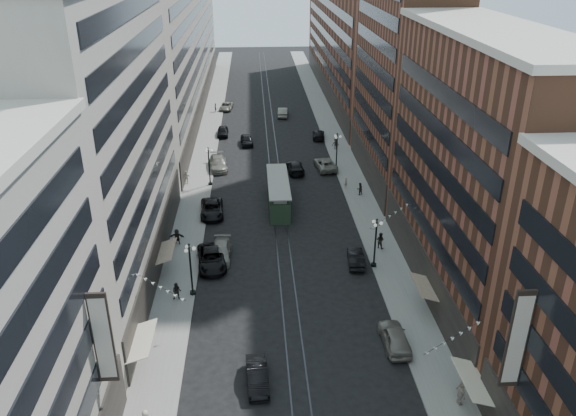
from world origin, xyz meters
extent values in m
plane|color=black|center=(0.00, 60.00, 0.00)|extent=(220.00, 220.00, 0.00)
cube|color=gray|center=(-11.00, 70.00, 0.07)|extent=(4.00, 180.00, 0.15)
cube|color=gray|center=(11.00, 70.00, 0.07)|extent=(4.00, 180.00, 0.15)
cube|color=#2D2D33|center=(-0.70, 70.00, 0.01)|extent=(0.12, 180.00, 0.02)
cube|color=#2D2D33|center=(0.70, 70.00, 0.01)|extent=(0.12, 180.00, 0.02)
cube|color=#9A9789|center=(-17.00, 33.00, 14.00)|extent=(8.00, 36.00, 28.00)
cube|color=#9A9789|center=(-17.00, 96.00, 13.00)|extent=(8.00, 90.00, 26.00)
cube|color=brown|center=(17.00, 28.00, 12.00)|extent=(8.00, 30.00, 24.00)
cube|color=brown|center=(17.00, 56.00, 21.00)|extent=(8.00, 26.00, 42.00)
cube|color=brown|center=(17.00, 105.00, 12.00)|extent=(8.00, 72.00, 24.00)
cylinder|color=black|center=(-9.20, 28.00, 0.30)|extent=(0.56, 0.56, 0.30)
cylinder|color=black|center=(-9.20, 28.00, 2.75)|extent=(0.18, 0.18, 5.20)
sphere|color=black|center=(-9.20, 28.00, 5.55)|extent=(0.24, 0.24, 0.24)
sphere|color=white|center=(-8.75, 28.00, 5.15)|extent=(0.36, 0.36, 0.36)
sphere|color=white|center=(-9.42, 28.39, 5.15)|extent=(0.36, 0.36, 0.36)
sphere|color=white|center=(-9.42, 27.61, 5.15)|extent=(0.36, 0.36, 0.36)
cylinder|color=black|center=(-9.20, 55.00, 0.30)|extent=(0.56, 0.56, 0.30)
cylinder|color=black|center=(-9.20, 55.00, 2.75)|extent=(0.18, 0.18, 5.20)
sphere|color=black|center=(-9.20, 55.00, 5.55)|extent=(0.24, 0.24, 0.24)
sphere|color=white|center=(-8.75, 55.00, 5.15)|extent=(0.36, 0.36, 0.36)
sphere|color=white|center=(-9.42, 55.39, 5.15)|extent=(0.36, 0.36, 0.36)
sphere|color=white|center=(-9.42, 54.61, 5.15)|extent=(0.36, 0.36, 0.36)
cylinder|color=black|center=(9.20, 32.00, 0.30)|extent=(0.56, 0.56, 0.30)
cylinder|color=black|center=(9.20, 32.00, 2.75)|extent=(0.18, 0.18, 5.20)
sphere|color=black|center=(9.20, 32.00, 5.55)|extent=(0.24, 0.24, 0.24)
sphere|color=white|center=(9.65, 32.00, 5.15)|extent=(0.36, 0.36, 0.36)
sphere|color=white|center=(8.97, 32.39, 5.15)|extent=(0.36, 0.36, 0.36)
sphere|color=white|center=(8.97, 31.61, 5.15)|extent=(0.36, 0.36, 0.36)
cylinder|color=black|center=(9.20, 60.00, 0.30)|extent=(0.56, 0.56, 0.30)
cylinder|color=black|center=(9.20, 60.00, 2.75)|extent=(0.18, 0.18, 5.20)
sphere|color=black|center=(9.20, 60.00, 5.55)|extent=(0.24, 0.24, 0.24)
sphere|color=white|center=(9.65, 60.00, 5.15)|extent=(0.36, 0.36, 0.36)
sphere|color=white|center=(8.97, 60.39, 5.15)|extent=(0.36, 0.36, 0.36)
sphere|color=white|center=(8.97, 59.61, 5.15)|extent=(0.36, 0.36, 0.36)
cube|color=#263C29|center=(0.00, 48.21, 1.28)|extent=(2.47, 11.85, 2.57)
cube|color=gray|center=(0.00, 48.21, 2.86)|extent=(1.58, 10.87, 0.59)
cube|color=gray|center=(0.00, 48.21, 3.26)|extent=(2.67, 12.05, 0.15)
cylinder|color=black|center=(0.00, 43.76, 0.35)|extent=(2.27, 0.69, 0.69)
cylinder|color=black|center=(0.00, 52.65, 0.35)|extent=(2.27, 0.69, 0.69)
imported|color=black|center=(-7.70, 33.41, 0.86)|extent=(3.55, 6.45, 1.71)
imported|color=gray|center=(8.40, 19.42, 0.86)|extent=(2.11, 5.10, 1.73)
imported|color=black|center=(-3.16, 15.59, 0.75)|extent=(1.87, 4.65, 1.50)
imported|color=black|center=(-10.57, 27.19, 1.03)|extent=(0.90, 0.55, 1.76)
imported|color=#BCAC9B|center=(11.56, 12.43, 1.11)|extent=(0.71, 1.20, 1.93)
imported|color=black|center=(-8.40, 45.62, 0.83)|extent=(3.12, 6.13, 1.66)
imported|color=gray|center=(-8.40, 61.43, 0.88)|extent=(3.20, 6.34, 1.77)
imported|color=black|center=(-8.40, 77.44, 0.80)|extent=(1.91, 4.72, 1.61)
imported|color=black|center=(7.42, 32.78, 0.74)|extent=(1.99, 4.62, 1.48)
imported|color=gray|center=(7.58, 60.26, 0.81)|extent=(3.32, 6.08, 1.61)
imported|color=black|center=(8.22, 74.93, 0.72)|extent=(2.47, 5.13, 1.44)
imported|color=black|center=(-4.18, 72.30, 0.81)|extent=(2.31, 4.90, 1.62)
imported|color=gray|center=(2.78, 88.90, 0.86)|extent=(2.23, 5.36, 1.73)
imported|color=black|center=(-11.81, 38.13, 1.06)|extent=(1.72, 0.62, 1.81)
imported|color=beige|center=(-12.50, 55.63, 1.07)|extent=(1.10, 0.54, 1.83)
imported|color=black|center=(10.65, 35.80, 1.09)|extent=(1.02, 0.97, 1.88)
imported|color=#BEAE9E|center=(9.50, 52.86, 0.91)|extent=(0.67, 0.62, 1.53)
imported|color=black|center=(10.32, 68.66, 1.06)|extent=(1.24, 0.67, 1.82)
imported|color=slate|center=(-8.40, 94.36, 0.70)|extent=(2.91, 5.27, 1.40)
imported|color=gray|center=(-6.80, 34.90, 0.78)|extent=(2.39, 5.46, 1.56)
imported|color=black|center=(3.01, 59.33, 0.80)|extent=(2.62, 5.67, 1.61)
imported|color=black|center=(-10.48, 92.46, 1.00)|extent=(0.51, 0.68, 1.70)
imported|color=black|center=(10.97, 50.26, 1.01)|extent=(0.95, 0.79, 1.72)
camera|label=1|loc=(-2.90, -17.70, 30.74)|focal=35.00mm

